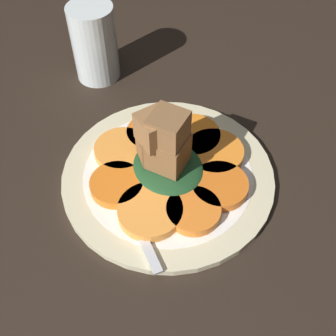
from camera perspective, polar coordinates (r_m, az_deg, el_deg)
name	(u,v)px	position (r cm, az deg, el deg)	size (l,w,h in cm)	color
table_slab	(168,183)	(56.15, 0.00, -2.00)	(120.00, 120.00, 2.00)	black
plate	(168,176)	(54.95, 0.00, -1.04)	(27.51, 27.51, 1.05)	beige
carrot_slice_0	(192,137)	(57.97, 3.25, 4.28)	(7.79, 7.79, 1.28)	orange
carrot_slice_1	(151,134)	(58.30, -2.32, 4.68)	(6.71, 6.71, 1.28)	orange
carrot_slice_2	(122,150)	(56.52, -6.25, 2.43)	(7.37, 7.37, 1.28)	#F99539
carrot_slice_3	(117,184)	(52.93, -6.97, -2.23)	(6.72, 6.72, 1.28)	orange
carrot_slice_4	(150,211)	(50.31, -2.43, -5.84)	(7.85, 7.85, 1.28)	#F9953A
carrot_slice_5	(193,211)	(50.39, 3.47, -5.78)	(6.56, 6.56, 1.28)	orange
carrot_slice_6	(220,186)	(52.83, 7.02, -2.39)	(7.12, 7.12, 1.28)	orange
carrot_slice_7	(214,153)	(56.22, 6.27, 2.08)	(7.80, 7.80, 1.28)	orange
center_pile	(165,152)	(51.65, -0.43, 2.21)	(9.85, 8.86, 10.11)	#1E4723
fork	(126,200)	(51.96, -5.73, -4.33)	(19.82, 6.12, 0.40)	silver
water_glass	(94,43)	(68.04, -9.94, 16.31)	(6.93, 6.93, 11.92)	silver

